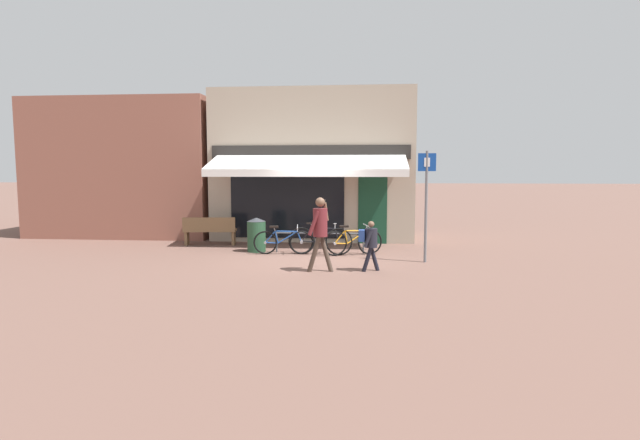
% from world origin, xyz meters
% --- Properties ---
extents(ground_plane, '(160.00, 160.00, 0.00)m').
position_xyz_m(ground_plane, '(0.00, 0.00, 0.00)').
color(ground_plane, brown).
extents(shop_front, '(6.61, 4.60, 4.92)m').
position_xyz_m(shop_front, '(-0.35, 4.32, 2.46)').
color(shop_front, tan).
rests_on(shop_front, ground_plane).
extents(neighbour_building, '(6.36, 4.00, 4.74)m').
position_xyz_m(neighbour_building, '(-7.03, 4.84, 2.37)').
color(neighbour_building, '#8E5647').
rests_on(neighbour_building, ground_plane).
extents(bike_rack_rail, '(2.54, 0.04, 0.57)m').
position_xyz_m(bike_rack_rail, '(0.15, 0.88, 0.46)').
color(bike_rack_rail, '#47494F').
rests_on(bike_rack_rail, ground_plane).
extents(bicycle_blue, '(1.65, 0.52, 0.81)m').
position_xyz_m(bicycle_blue, '(-0.83, 0.56, 0.35)').
color(bicycle_blue, black).
rests_on(bicycle_blue, ground_plane).
extents(bicycle_black, '(1.78, 0.52, 0.90)m').
position_xyz_m(bicycle_black, '(0.18, 0.60, 0.40)').
color(bicycle_black, black).
rests_on(bicycle_black, ground_plane).
extents(bicycle_orange, '(1.62, 0.68, 0.84)m').
position_xyz_m(bicycle_orange, '(1.07, 0.55, 0.37)').
color(bicycle_orange, black).
rests_on(bicycle_orange, ground_plane).
extents(pedestrian_adult, '(0.62, 0.47, 1.71)m').
position_xyz_m(pedestrian_adult, '(0.40, -1.70, 1.05)').
color(pedestrian_adult, '#47382D').
rests_on(pedestrian_adult, ground_plane).
extents(pedestrian_child, '(0.49, 0.46, 1.16)m').
position_xyz_m(pedestrian_child, '(1.52, -1.54, 0.71)').
color(pedestrian_child, black).
rests_on(pedestrian_child, ground_plane).
extents(litter_bin, '(0.53, 0.53, 0.97)m').
position_xyz_m(litter_bin, '(-1.66, 0.93, 0.49)').
color(litter_bin, '#23472D').
rests_on(litter_bin, ground_plane).
extents(parking_sign, '(0.44, 0.07, 2.78)m').
position_xyz_m(parking_sign, '(2.92, -0.29, 1.68)').
color(parking_sign, slate).
rests_on(parking_sign, ground_plane).
extents(park_bench, '(1.64, 0.63, 0.87)m').
position_xyz_m(park_bench, '(-3.37, 2.03, 0.46)').
color(park_bench, brown).
rests_on(park_bench, ground_plane).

